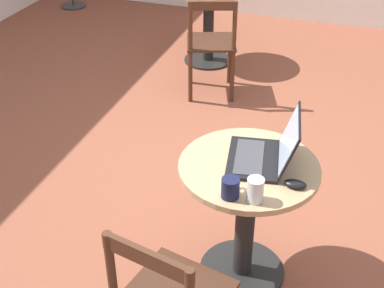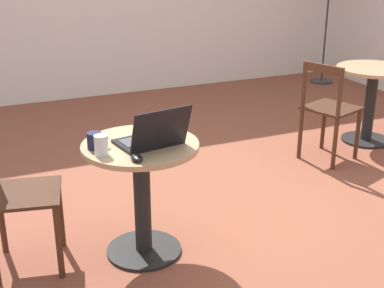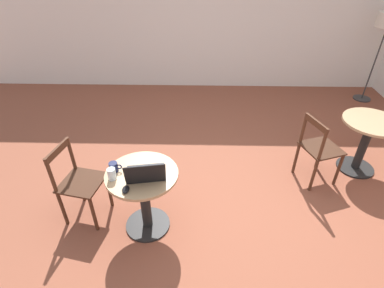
{
  "view_description": "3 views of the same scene",
  "coord_description": "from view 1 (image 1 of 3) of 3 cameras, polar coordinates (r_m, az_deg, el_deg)",
  "views": [
    {
      "loc": [
        -2.81,
        -0.78,
        2.17
      ],
      "look_at": [
        -0.5,
        0.01,
        0.57
      ],
      "focal_mm": 50.0,
      "sensor_mm": 36.0,
      "label": 1
    },
    {
      "loc": [
        -1.64,
        -3.09,
        1.79
      ],
      "look_at": [
        -0.33,
        -0.07,
        0.53
      ],
      "focal_mm": 50.0,
      "sensor_mm": 36.0,
      "label": 2
    },
    {
      "loc": [
        -0.27,
        -2.45,
        2.49
      ],
      "look_at": [
        -0.33,
        0.12,
        0.7
      ],
      "focal_mm": 28.0,
      "sensor_mm": 36.0,
      "label": 3
    }
  ],
  "objects": [
    {
      "name": "cafe_table_near",
      "position": [
        2.67,
        5.83,
        -6.2
      ],
      "size": [
        0.67,
        0.67,
        0.71
      ],
      "color": "black",
      "rests_on": "ground_plane"
    },
    {
      "name": "mouse",
      "position": [
        2.42,
        10.97,
        -4.21
      ],
      "size": [
        0.06,
        0.1,
        0.03
      ],
      "color": "black",
      "rests_on": "cafe_table_near"
    },
    {
      "name": "cafe_table_mid",
      "position": [
        5.09,
        1.79,
        13.86
      ],
      "size": [
        0.67,
        0.67,
        0.71
      ],
      "color": "black",
      "rests_on": "ground_plane"
    },
    {
      "name": "laptop",
      "position": [
        2.54,
        7.77,
        -0.92
      ],
      "size": [
        0.4,
        0.37,
        0.25
      ],
      "color": "black",
      "rests_on": "cafe_table_near"
    },
    {
      "name": "mug",
      "position": [
        2.31,
        4.13,
        -4.65
      ],
      "size": [
        0.12,
        0.08,
        0.09
      ],
      "color": "#141938",
      "rests_on": "cafe_table_near"
    },
    {
      "name": "ground_plane",
      "position": [
        3.64,
        2.75,
        -3.51
      ],
      "size": [
        16.0,
        16.0,
        0.0
      ],
      "primitive_type": "plane",
      "color": "brown"
    },
    {
      "name": "drinking_glass",
      "position": [
        2.29,
        6.76,
        -4.88
      ],
      "size": [
        0.07,
        0.07,
        0.11
      ],
      "color": "silver",
      "rests_on": "cafe_table_near"
    },
    {
      "name": "chair_mid_left",
      "position": [
        4.47,
        2.07,
        10.44
      ],
      "size": [
        0.5,
        0.5,
        0.86
      ],
      "color": "#472819",
      "rests_on": "ground_plane"
    }
  ]
}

